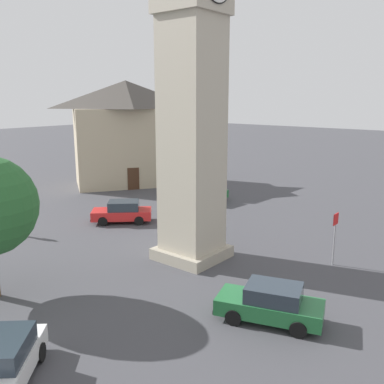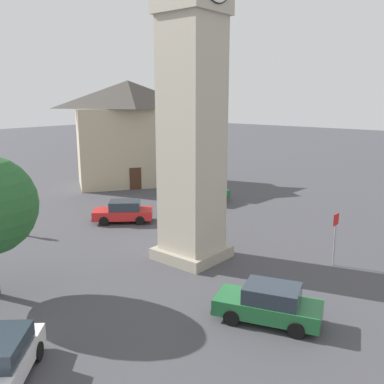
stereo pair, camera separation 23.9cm
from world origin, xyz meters
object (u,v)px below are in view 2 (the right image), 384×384
Objects in this scene: pedestrian at (26,221)px; building_terrace_right at (129,132)px; car_silver_kerb at (123,212)px; road_sign at (335,231)px; car_red_corner at (207,194)px; clock_tower at (192,4)px; car_black_far at (269,304)px.

building_terrace_right reaches higher than pedestrian.
building_terrace_right reaches higher than car_silver_kerb.
pedestrian is at bearing 114.80° from road_sign.
pedestrian is (-14.17, 3.50, 0.25)m from car_red_corner.
road_sign is (7.78, -16.83, 0.89)m from pedestrian.
clock_tower is 16.40m from pedestrian.
car_silver_kerb is (2.14, 8.06, -12.29)m from clock_tower.
pedestrian is 17.72m from building_terrace_right.
car_silver_kerb is at bearing 69.63° from car_black_far.
car_red_corner is 14.59m from pedestrian.
building_terrace_right reaches higher than road_sign.
building_terrace_right is at bearing 72.19° from road_sign.
car_black_far is 2.63× the size of pedestrian.
clock_tower is 14.38m from car_black_far.
clock_tower is 14.85m from car_silver_kerb.
clock_tower is 1.84× the size of building_terrace_right.
car_black_far is at bearing -121.48° from building_terrace_right.
car_black_far is 0.37× the size of building_terrace_right.
car_red_corner is at bearing -7.89° from car_silver_kerb.
building_terrace_right is (11.67, 17.81, -7.87)m from clock_tower.
road_sign is at bearing -107.81° from building_terrace_right.
car_silver_kerb is 0.93× the size of car_black_far.
road_sign is at bearing -65.20° from pedestrian.
car_silver_kerb is 14.33m from building_terrace_right.
clock_tower reaches higher than road_sign.
pedestrian is at bearing 110.46° from clock_tower.
road_sign is at bearing -115.60° from car_red_corner.
clock_tower is at bearing 63.48° from car_black_far.
pedestrian is 18.56m from road_sign.
clock_tower reaches higher than car_silver_kerb.
car_black_far is (-13.61, -13.62, 0.00)m from car_red_corner.
car_black_far is at bearing -88.14° from pedestrian.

